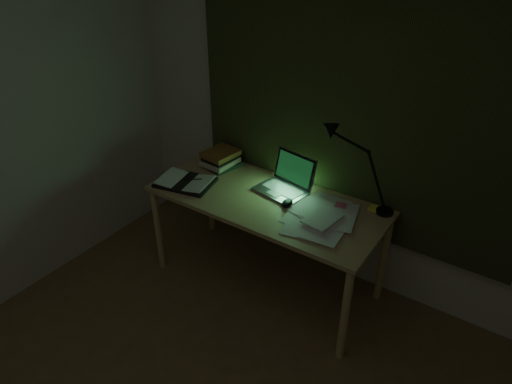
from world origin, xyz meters
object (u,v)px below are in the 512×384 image
desk (266,242)px  loose_papers (316,216)px  open_textbook (185,182)px  laptop (281,177)px  desk_lamp (391,173)px  book_stack (222,159)px

desk → loose_papers: 0.52m
open_textbook → loose_papers: 0.95m
laptop → desk_lamp: (0.67, 0.15, 0.16)m
book_stack → loose_papers: book_stack is taller
laptop → book_stack: laptop is taller
desk_lamp → laptop: bearing=-167.2°
book_stack → open_textbook: bearing=-98.8°
laptop → desk_lamp: 0.70m
desk → laptop: 0.49m
desk → loose_papers: loose_papers is taller
desk → book_stack: book_stack is taller
open_textbook → loose_papers: size_ratio=0.95×
laptop → book_stack: (-0.55, 0.07, -0.05)m
book_stack → desk_lamp: (1.22, 0.08, 0.22)m
loose_papers → desk_lamp: (0.33, 0.28, 0.27)m
laptop → book_stack: size_ratio=1.55×
laptop → loose_papers: 0.38m
laptop → book_stack: 0.56m
laptop → desk_lamp: bearing=23.1°
desk → book_stack: size_ratio=6.44×
desk → laptop: size_ratio=4.16×
book_stack → desk_lamp: desk_lamp is taller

